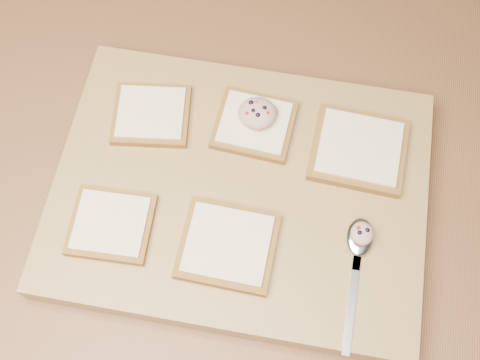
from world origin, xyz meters
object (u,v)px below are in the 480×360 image
Objects in this scene: bread_far_center at (254,124)px; spoon at (359,247)px; cutting_board at (240,192)px; tuna_salad_dollop at (257,113)px.

bread_far_center is 0.23m from spoon.
tuna_salad_dollop is at bearing 86.47° from cutting_board.
cutting_board is 0.10m from bread_far_center.
bread_far_center is at bearing 87.75° from cutting_board.
bread_far_center is (0.00, 0.10, 0.03)m from cutting_board.
bread_far_center reaches higher than cutting_board.
bread_far_center is at bearing -109.20° from tuna_salad_dollop.
cutting_board is 9.57× the size of tuna_salad_dollop.
spoon reaches higher than cutting_board.
tuna_salad_dollop reaches higher than bread_far_center.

